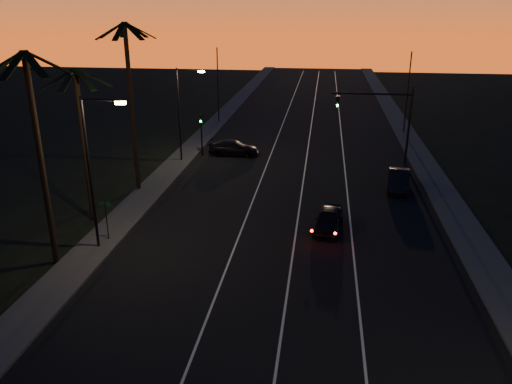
# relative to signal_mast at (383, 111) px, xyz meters

# --- Properties ---
(road) EXTENTS (20.00, 170.00, 0.01)m
(road) POSITION_rel_signal_mast_xyz_m (-7.14, -9.99, -4.78)
(road) COLOR black
(road) RESTS_ON ground
(sidewalk_left) EXTENTS (2.40, 170.00, 0.16)m
(sidewalk_left) POSITION_rel_signal_mast_xyz_m (-18.34, -9.99, -4.70)
(sidewalk_left) COLOR #3B3B38
(sidewalk_left) RESTS_ON ground
(sidewalk_right) EXTENTS (2.40, 170.00, 0.16)m
(sidewalk_right) POSITION_rel_signal_mast_xyz_m (4.06, -9.99, -4.70)
(sidewalk_right) COLOR #3B3B38
(sidewalk_right) RESTS_ON ground
(lane_stripe_left) EXTENTS (0.12, 160.00, 0.01)m
(lane_stripe_left) POSITION_rel_signal_mast_xyz_m (-10.14, -9.99, -4.76)
(lane_stripe_left) COLOR silver
(lane_stripe_left) RESTS_ON road
(lane_stripe_mid) EXTENTS (0.12, 160.00, 0.01)m
(lane_stripe_mid) POSITION_rel_signal_mast_xyz_m (-6.64, -9.99, -4.76)
(lane_stripe_mid) COLOR silver
(lane_stripe_mid) RESTS_ON road
(lane_stripe_right) EXTENTS (0.12, 160.00, 0.01)m
(lane_stripe_right) POSITION_rel_signal_mast_xyz_m (-3.14, -9.99, -4.76)
(lane_stripe_right) COLOR silver
(lane_stripe_right) RESTS_ON road
(palm_near) EXTENTS (4.25, 4.16, 11.53)m
(palm_near) POSITION_rel_signal_mast_xyz_m (-19.74, -21.99, 2.29)
(palm_near) COLOR black
(palm_near) RESTS_ON ground
(palm_mid) EXTENTS (4.25, 4.16, 10.03)m
(palm_mid) POSITION_rel_signal_mast_xyz_m (-20.34, -15.99, 1.47)
(palm_mid) COLOR black
(palm_mid) RESTS_ON ground
(palm_far) EXTENTS (4.25, 4.16, 12.53)m
(palm_far) POSITION_rel_signal_mast_xyz_m (-19.34, -9.99, 2.83)
(palm_far) COLOR black
(palm_far) RESTS_ON ground
(streetlight_left_near) EXTENTS (2.55, 0.26, 9.00)m
(streetlight_left_near) POSITION_rel_signal_mast_xyz_m (-17.84, -19.99, 0.54)
(streetlight_left_near) COLOR black
(streetlight_left_near) RESTS_ON ground
(streetlight_left_far) EXTENTS (2.55, 0.26, 8.50)m
(streetlight_left_far) POSITION_rel_signal_mast_xyz_m (-17.82, -1.99, 0.28)
(streetlight_left_far) COLOR black
(streetlight_left_far) RESTS_ON ground
(street_sign) EXTENTS (0.70, 0.06, 2.60)m
(street_sign) POSITION_rel_signal_mast_xyz_m (-17.94, -18.99, -3.13)
(street_sign) COLOR black
(street_sign) RESTS_ON ground
(signal_mast) EXTENTS (7.10, 0.41, 7.00)m
(signal_mast) POSITION_rel_signal_mast_xyz_m (0.00, 0.00, 0.00)
(signal_mast) COLOR black
(signal_mast) RESTS_ON ground
(signal_post) EXTENTS (0.28, 0.37, 4.20)m
(signal_post) POSITION_rel_signal_mast_xyz_m (-16.64, -0.01, -1.89)
(signal_post) COLOR black
(signal_post) RESTS_ON ground
(far_pole_left) EXTENTS (0.14, 0.14, 9.00)m
(far_pole_left) POSITION_rel_signal_mast_xyz_m (-18.14, 15.01, -0.28)
(far_pole_left) COLOR black
(far_pole_left) RESTS_ON ground
(far_pole_right) EXTENTS (0.14, 0.14, 9.00)m
(far_pole_right) POSITION_rel_signal_mast_xyz_m (3.86, 12.01, -0.28)
(far_pole_right) COLOR black
(far_pole_right) RESTS_ON ground
(lead_car) EXTENTS (2.17, 4.75, 1.40)m
(lead_car) POSITION_rel_signal_mast_xyz_m (-4.61, -15.51, -4.07)
(lead_car) COLOR black
(lead_car) RESTS_ON road
(right_car) EXTENTS (2.21, 4.74, 1.50)m
(right_car) POSITION_rel_signal_mast_xyz_m (0.82, -7.06, -4.02)
(right_car) COLOR black
(right_car) RESTS_ON road
(cross_car) EXTENTS (4.88, 2.02, 1.41)m
(cross_car) POSITION_rel_signal_mast_xyz_m (-13.69, 0.67, -4.07)
(cross_car) COLOR black
(cross_car) RESTS_ON road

